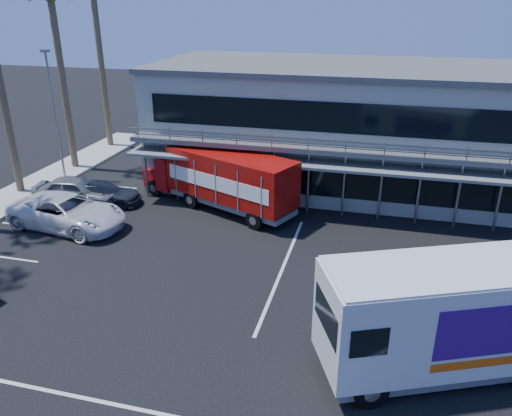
# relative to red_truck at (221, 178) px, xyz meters

# --- Properties ---
(ground) EXTENTS (120.00, 120.00, 0.00)m
(ground) POSITION_rel_red_truck_xyz_m (2.66, -8.77, -1.81)
(ground) COLOR black
(ground) RESTS_ON ground
(building) EXTENTS (22.40, 12.00, 7.30)m
(building) POSITION_rel_red_truck_xyz_m (5.66, 6.17, 1.85)
(building) COLOR #989B8E
(building) RESTS_ON ground
(curb_strip) EXTENTS (3.00, 32.00, 0.16)m
(curb_strip) POSITION_rel_red_truck_xyz_m (-12.34, -2.77, -1.73)
(curb_strip) COLOR #A5A399
(curb_strip) RESTS_ON ground
(palm_e) EXTENTS (2.80, 2.80, 12.25)m
(palm_e) POSITION_rel_red_truck_xyz_m (-12.04, 4.23, 8.76)
(palm_e) COLOR brown
(palm_e) RESTS_ON ground
(light_pole_far) EXTENTS (0.50, 0.25, 8.09)m
(light_pole_far) POSITION_rel_red_truck_xyz_m (-11.54, 2.23, 2.69)
(light_pole_far) COLOR gray
(light_pole_far) RESTS_ON ground
(red_truck) EXTENTS (9.88, 5.97, 3.30)m
(red_truck) POSITION_rel_red_truck_xyz_m (0.00, 0.00, 0.00)
(red_truck) COLOR #A70D11
(red_truck) RESTS_ON ground
(white_van) EXTENTS (8.07, 5.48, 3.74)m
(white_van) POSITION_rel_red_truck_xyz_m (10.74, -10.81, 0.18)
(white_van) COLOR silver
(white_van) RESTS_ON ground
(parked_car_c) EXTENTS (6.43, 3.57, 1.70)m
(parked_car_c) POSITION_rel_red_truck_xyz_m (-6.84, -4.37, -0.96)
(parked_car_c) COLOR silver
(parked_car_c) RESTS_ON ground
(parked_car_d) EXTENTS (4.75, 2.58, 1.31)m
(parked_car_d) POSITION_rel_red_truck_xyz_m (-6.84, -1.17, -1.16)
(parked_car_d) COLOR #2A2E38
(parked_car_d) RESTS_ON ground
(parked_car_e) EXTENTS (5.06, 2.50, 1.66)m
(parked_car_e) POSITION_rel_red_truck_xyz_m (-8.08, -1.57, -0.98)
(parked_car_e) COLOR slate
(parked_car_e) RESTS_ON ground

